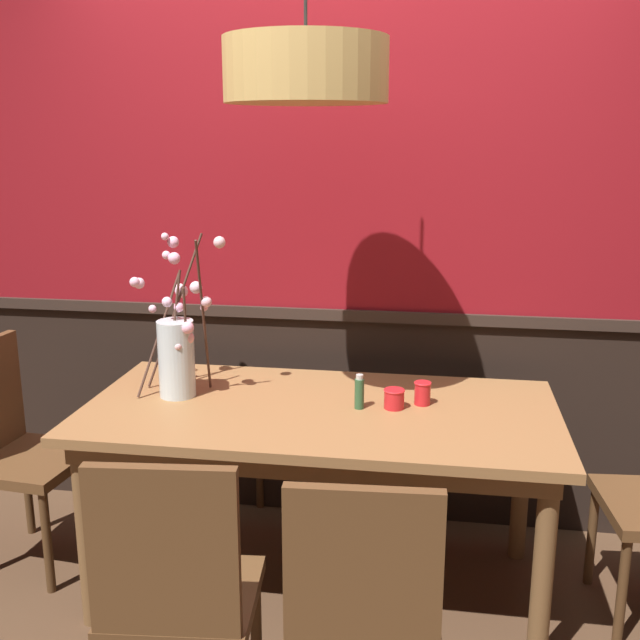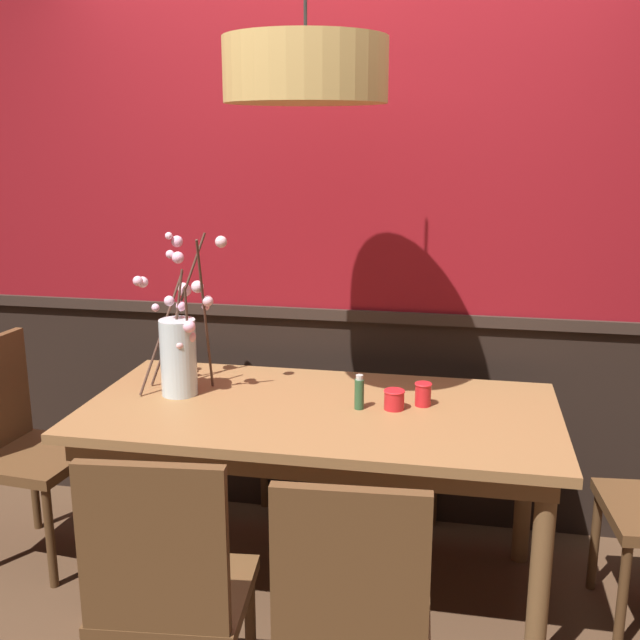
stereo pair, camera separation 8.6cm
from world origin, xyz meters
name	(u,v)px [view 1 (the left image)]	position (x,y,z in m)	size (l,w,h in m)	color
ground_plane	(320,586)	(0.00, 0.00, 0.00)	(24.00, 24.00, 0.00)	#4C3321
back_wall	(344,234)	(0.00, 0.67, 1.34)	(5.31, 0.14, 2.69)	black
dining_table	(320,428)	(0.00, 0.00, 0.68)	(1.78, 0.89, 0.77)	olive
chair_far_side_left	(303,392)	(-0.22, 0.85, 0.52)	(0.43, 0.40, 0.93)	brown
chair_head_west_end	(14,442)	(-1.28, 0.01, 0.53)	(0.45, 0.47, 0.95)	brown
chair_near_side_left	(177,591)	(-0.26, -0.88, 0.53)	(0.46, 0.44, 0.96)	brown
chair_far_side_right	(392,396)	(0.22, 0.84, 0.52)	(0.46, 0.45, 0.92)	brown
chair_near_side_right	(364,611)	(0.26, -0.87, 0.52)	(0.44, 0.45, 0.94)	brown
vase_with_blossoms	(177,349)	(-0.57, 0.05, 0.95)	(0.40, 0.36, 0.63)	silver
candle_holder_nearer_center	(394,399)	(0.28, 0.03, 0.80)	(0.08, 0.08, 0.08)	red
candle_holder_nearer_edge	(422,393)	(0.38, 0.09, 0.81)	(0.07, 0.07, 0.09)	red
condiment_bottle	(359,392)	(0.15, 0.01, 0.83)	(0.04, 0.04, 0.13)	#2D5633
pendant_lamp	(306,71)	(-0.04, -0.03, 1.97)	(0.56, 0.56, 0.82)	tan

